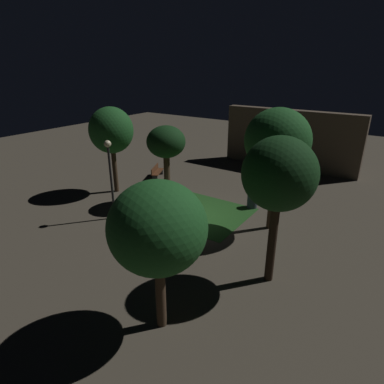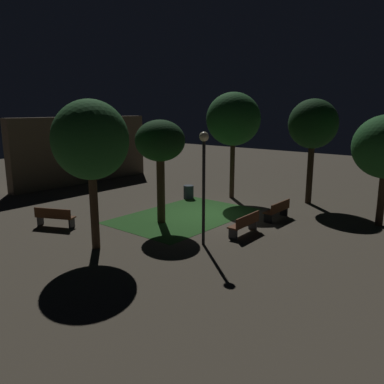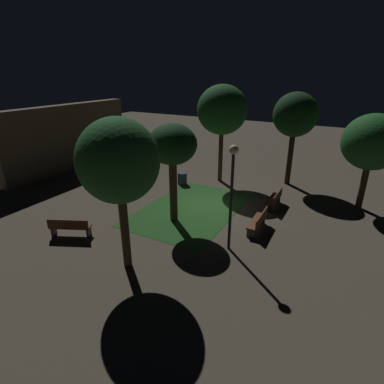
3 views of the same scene
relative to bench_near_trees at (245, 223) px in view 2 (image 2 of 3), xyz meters
name	(u,v)px [view 2 (image 2 of 3)]	position (x,y,z in m)	size (l,w,h in m)	color
ground_plane	(207,214)	(1.46, 3.14, -0.48)	(60.00, 60.00, 0.00)	#4C4438
grass_lawn	(185,216)	(0.55, 3.81, -0.48)	(7.04, 4.63, 0.01)	#23511E
bench_near_trees	(245,223)	(0.00, 0.00, 0.00)	(1.81, 0.52, 0.88)	brown
bench_front_left	(278,210)	(2.92, 0.00, 0.00)	(1.80, 0.49, 0.88)	#512D19
bench_lawn_edge	(54,216)	(-4.51, 7.10, 0.00)	(1.20, 1.83, 0.88)	#512D19
tree_right_canopy	(233,120)	(5.40, 4.29, 4.09)	(3.09, 3.09, 6.11)	#423021
tree_lawn_side	(313,125)	(6.98, 0.22, 3.85)	(2.63, 2.63, 5.71)	#2D2116
tree_back_left	(160,143)	(-0.97, 3.92, 3.20)	(2.24, 2.24, 4.71)	#423021
tree_back_right	(90,141)	(-4.97, 3.48, 3.57)	(2.75, 2.75, 5.52)	#423021
lamp_post_plaza_east	(204,169)	(-2.07, 0.59, 2.49)	(0.36, 0.36, 4.35)	black
trash_bin	(189,192)	(3.61, 6.14, -0.10)	(0.59, 0.59, 0.77)	#2D3842
building_wall_backdrop	(83,150)	(2.70, 15.11, 1.83)	(10.73, 0.80, 4.63)	brown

